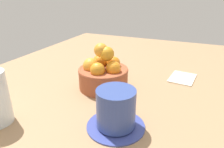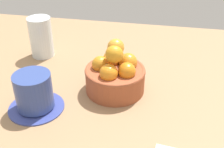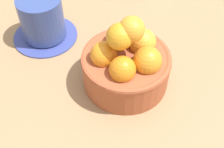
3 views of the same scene
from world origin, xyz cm
name	(u,v)px [view 2 (image 2 of 3)]	position (x,y,z in cm)	size (l,w,h in cm)	color
ground_plane	(115,97)	(0.00, 0.00, -2.12)	(127.92, 85.30, 4.24)	#997551
terracotta_bowl	(115,74)	(-0.01, -0.02, 4.31)	(13.70, 13.70, 12.61)	#9E4C2D
coffee_cup	(34,93)	(15.16, 9.92, 3.77)	(11.78, 11.78, 8.22)	#384493
water_glass	(41,37)	(23.34, -13.28, 5.56)	(6.33, 6.33, 11.13)	silver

